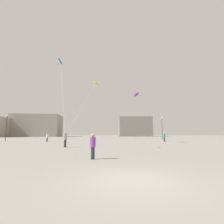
{
  "coord_description": "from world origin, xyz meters",
  "views": [
    {
      "loc": [
        -1.03,
        -5.91,
        1.59
      ],
      "look_at": [
        0.0,
        15.72,
        4.41
      ],
      "focal_mm": 26.69,
      "sensor_mm": 36.0,
      "label": 1
    }
  ],
  "objects_px": {
    "person_in_grey": "(65,138)",
    "building_centre_hall": "(37,126)",
    "person_in_white": "(47,137)",
    "person_in_teal": "(164,137)",
    "kite_violet_delta": "(137,95)",
    "lamppost_east": "(162,125)",
    "lamppost_west": "(7,123)",
    "kite_amber_diamond": "(96,83)",
    "person_in_purple": "(93,145)",
    "building_right_hall": "(134,127)",
    "kite_cobalt_delta": "(61,63)"
  },
  "relations": [
    {
      "from": "person_in_grey",
      "to": "building_centre_hall",
      "type": "height_order",
      "value": "building_centre_hall"
    },
    {
      "from": "person_in_white",
      "to": "building_centre_hall",
      "type": "bearing_deg",
      "value": -58.36
    },
    {
      "from": "person_in_grey",
      "to": "building_centre_hall",
      "type": "relative_size",
      "value": 0.07
    },
    {
      "from": "person_in_teal",
      "to": "kite_violet_delta",
      "type": "bearing_deg",
      "value": 66.12
    },
    {
      "from": "lamppost_east",
      "to": "lamppost_west",
      "type": "bearing_deg",
      "value": -164.75
    },
    {
      "from": "person_in_white",
      "to": "kite_amber_diamond",
      "type": "bearing_deg",
      "value": 130.32
    },
    {
      "from": "kite_amber_diamond",
      "to": "person_in_purple",
      "type": "bearing_deg",
      "value": -88.29
    },
    {
      "from": "person_in_teal",
      "to": "building_right_hall",
      "type": "bearing_deg",
      "value": -60.24
    },
    {
      "from": "person_in_teal",
      "to": "kite_amber_diamond",
      "type": "bearing_deg",
      "value": 84.72
    },
    {
      "from": "person_in_white",
      "to": "kite_cobalt_delta",
      "type": "xyz_separation_m",
      "value": [
        4.94,
        -10.66,
        11.11
      ]
    },
    {
      "from": "kite_cobalt_delta",
      "to": "building_centre_hall",
      "type": "bearing_deg",
      "value": 113.56
    },
    {
      "from": "person_in_purple",
      "to": "person_in_grey",
      "type": "xyz_separation_m",
      "value": [
        -3.87,
        9.36,
        0.14
      ]
    },
    {
      "from": "kite_amber_diamond",
      "to": "kite_cobalt_delta",
      "type": "height_order",
      "value": "kite_cobalt_delta"
    },
    {
      "from": "kite_amber_diamond",
      "to": "person_in_teal",
      "type": "bearing_deg",
      "value": 49.61
    },
    {
      "from": "kite_cobalt_delta",
      "to": "lamppost_east",
      "type": "relative_size",
      "value": 1.85
    },
    {
      "from": "kite_amber_diamond",
      "to": "building_right_hall",
      "type": "relative_size",
      "value": 0.32
    },
    {
      "from": "kite_violet_delta",
      "to": "lamppost_east",
      "type": "height_order",
      "value": "kite_violet_delta"
    },
    {
      "from": "kite_violet_delta",
      "to": "lamppost_west",
      "type": "xyz_separation_m",
      "value": [
        -26.24,
        6.88,
        -4.71
      ]
    },
    {
      "from": "person_in_teal",
      "to": "lamppost_west",
      "type": "xyz_separation_m",
      "value": [
        -32.27,
        3.26,
        2.72
      ]
    },
    {
      "from": "person_in_teal",
      "to": "lamppost_east",
      "type": "bearing_deg",
      "value": -72.99
    },
    {
      "from": "kite_amber_diamond",
      "to": "kite_cobalt_delta",
      "type": "distance_m",
      "value": 9.75
    },
    {
      "from": "person_in_white",
      "to": "lamppost_west",
      "type": "xyz_separation_m",
      "value": [
        -8.96,
        1.39,
        2.79
      ]
    },
    {
      "from": "building_centre_hall",
      "to": "lamppost_east",
      "type": "height_order",
      "value": "building_centre_hall"
    },
    {
      "from": "lamppost_west",
      "to": "building_centre_hall",
      "type": "bearing_deg",
      "value": 105.66
    },
    {
      "from": "person_in_teal",
      "to": "building_centre_hall",
      "type": "xyz_separation_m",
      "value": [
        -47.84,
        58.81,
        4.76
      ]
    },
    {
      "from": "person_in_purple",
      "to": "kite_cobalt_delta",
      "type": "height_order",
      "value": "kite_cobalt_delta"
    },
    {
      "from": "person_in_white",
      "to": "kite_cobalt_delta",
      "type": "relative_size",
      "value": 0.15
    },
    {
      "from": "person_in_teal",
      "to": "building_centre_hall",
      "type": "bearing_deg",
      "value": -15.76
    },
    {
      "from": "kite_cobalt_delta",
      "to": "person_in_teal",
      "type": "bearing_deg",
      "value": 25.58
    },
    {
      "from": "person_in_grey",
      "to": "lamppost_west",
      "type": "xyz_separation_m",
      "value": [
        -15.84,
        15.77,
        2.69
      ]
    },
    {
      "from": "person_in_teal",
      "to": "lamppost_west",
      "type": "bearing_deg",
      "value": 29.35
    },
    {
      "from": "person_in_purple",
      "to": "building_centre_hall",
      "type": "height_order",
      "value": "building_centre_hall"
    },
    {
      "from": "person_in_white",
      "to": "person_in_teal",
      "type": "xyz_separation_m",
      "value": [
        23.31,
        -1.87,
        0.06
      ]
    },
    {
      "from": "kite_amber_diamond",
      "to": "lamppost_east",
      "type": "height_order",
      "value": "kite_amber_diamond"
    },
    {
      "from": "person_in_grey",
      "to": "building_right_hall",
      "type": "bearing_deg",
      "value": -122.46
    },
    {
      "from": "lamppost_west",
      "to": "kite_amber_diamond",
      "type": "bearing_deg",
      "value": -43.13
    },
    {
      "from": "building_centre_hall",
      "to": "kite_cobalt_delta",
      "type": "bearing_deg",
      "value": -66.44
    },
    {
      "from": "person_in_purple",
      "to": "building_right_hall",
      "type": "distance_m",
      "value": 89.73
    },
    {
      "from": "kite_cobalt_delta",
      "to": "lamppost_east",
      "type": "distance_m",
      "value": 32.62
    },
    {
      "from": "kite_amber_diamond",
      "to": "kite_violet_delta",
      "type": "bearing_deg",
      "value": 59.37
    },
    {
      "from": "kite_violet_delta",
      "to": "building_right_hall",
      "type": "height_order",
      "value": "building_right_hall"
    },
    {
      "from": "person_in_teal",
      "to": "lamppost_east",
      "type": "xyz_separation_m",
      "value": [
        4.33,
        13.23,
        3.01
      ]
    },
    {
      "from": "person_in_teal",
      "to": "kite_amber_diamond",
      "type": "relative_size",
      "value": 0.29
    },
    {
      "from": "person_in_white",
      "to": "lamppost_west",
      "type": "height_order",
      "value": "lamppost_west"
    },
    {
      "from": "person_in_grey",
      "to": "person_in_purple",
      "type": "bearing_deg",
      "value": 96.08
    },
    {
      "from": "person_in_purple",
      "to": "person_in_white",
      "type": "xyz_separation_m",
      "value": [
        -10.74,
        23.74,
        0.03
      ]
    },
    {
      "from": "kite_cobalt_delta",
      "to": "lamppost_west",
      "type": "bearing_deg",
      "value": 139.09
    },
    {
      "from": "person_in_purple",
      "to": "person_in_grey",
      "type": "bearing_deg",
      "value": 112.62
    },
    {
      "from": "person_in_purple",
      "to": "lamppost_east",
      "type": "distance_m",
      "value": 39.08
    },
    {
      "from": "person_in_purple",
      "to": "kite_violet_delta",
      "type": "relative_size",
      "value": 0.21
    }
  ]
}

